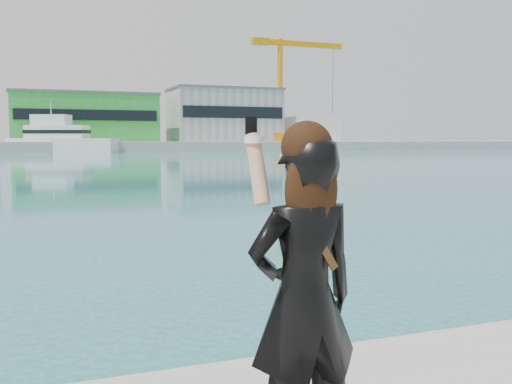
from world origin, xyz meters
TOP-DOWN VIEW (x-y plane):
  - far_quay at (0.00, 130.00)m, footprint 320.00×40.00m
  - warehouse_green at (8.00, 127.98)m, footprint 30.60×16.36m
  - warehouse_grey_right at (40.00, 127.98)m, footprint 25.50×15.35m
  - ancillary_shed at (62.00, 126.00)m, footprint 12.00×10.00m
  - dock_crane at (53.20, 122.00)m, footprint 23.00×4.00m
  - flagpole_right at (22.09, 121.00)m, footprint 1.28×0.16m
  - motor_yacht at (2.23, 112.40)m, footprint 20.64×13.46m
  - buoy_near at (36.22, 65.21)m, footprint 0.50×0.50m
  - buoy_extra at (28.94, 67.70)m, footprint 0.50×0.50m
  - woman at (-0.38, -0.43)m, footprint 0.65×0.45m

SIDE VIEW (x-z plane):
  - buoy_near at x=36.22m, z-range -0.25..0.25m
  - buoy_extra at x=28.94m, z-range -0.25..0.25m
  - far_quay at x=0.00m, z-range 0.00..2.00m
  - woman at x=-0.38m, z-range 0.81..2.63m
  - motor_yacht at x=2.23m, z-range -2.06..7.34m
  - ancillary_shed at x=62.00m, z-range 2.00..8.00m
  - flagpole_right at x=22.09m, z-range 2.54..10.54m
  - warehouse_green at x=8.00m, z-range 2.01..12.51m
  - warehouse_grey_right at x=40.00m, z-range 2.01..14.51m
  - dock_crane at x=53.20m, z-range 3.07..27.07m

